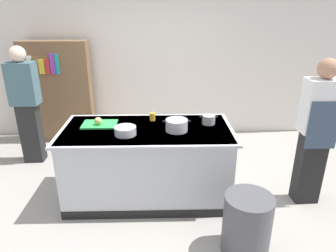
{
  "coord_description": "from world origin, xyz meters",
  "views": [
    {
      "loc": [
        0.16,
        -3.23,
        2.22
      ],
      "look_at": [
        0.25,
        0.2,
        0.85
      ],
      "focal_mm": 32.39,
      "sensor_mm": 36.0,
      "label": 1
    }
  ],
  "objects_px": {
    "sauce_pan": "(209,120)",
    "mixing_bowl": "(125,131)",
    "stock_pot": "(177,125)",
    "trash_bin": "(247,225)",
    "person_chef": "(316,131)",
    "onion": "(98,121)",
    "juice_cup": "(152,117)",
    "person_guest": "(26,103)",
    "bookshelf": "(59,92)"
  },
  "relations": [
    {
      "from": "sauce_pan",
      "to": "mixing_bowl",
      "type": "bearing_deg",
      "value": -162.55
    },
    {
      "from": "stock_pot",
      "to": "trash_bin",
      "type": "distance_m",
      "value": 1.27
    },
    {
      "from": "person_chef",
      "to": "onion",
      "type": "bearing_deg",
      "value": 79.5
    },
    {
      "from": "mixing_bowl",
      "to": "juice_cup",
      "type": "bearing_deg",
      "value": 56.53
    },
    {
      "from": "stock_pot",
      "to": "trash_bin",
      "type": "relative_size",
      "value": 0.52
    },
    {
      "from": "mixing_bowl",
      "to": "trash_bin",
      "type": "xyz_separation_m",
      "value": [
        1.19,
        -0.79,
        -0.64
      ]
    },
    {
      "from": "juice_cup",
      "to": "stock_pot",
      "type": "bearing_deg",
      "value": -50.15
    },
    {
      "from": "onion",
      "to": "trash_bin",
      "type": "xyz_separation_m",
      "value": [
        1.53,
        -1.05,
        -0.66
      ]
    },
    {
      "from": "onion",
      "to": "person_guest",
      "type": "relative_size",
      "value": 0.05
    },
    {
      "from": "onion",
      "to": "sauce_pan",
      "type": "xyz_separation_m",
      "value": [
        1.3,
        0.04,
        -0.01
      ]
    },
    {
      "from": "onion",
      "to": "person_chef",
      "type": "height_order",
      "value": "person_chef"
    },
    {
      "from": "trash_bin",
      "to": "person_chef",
      "type": "height_order",
      "value": "person_chef"
    },
    {
      "from": "stock_pot",
      "to": "bookshelf",
      "type": "relative_size",
      "value": 0.19
    },
    {
      "from": "sauce_pan",
      "to": "person_guest",
      "type": "bearing_deg",
      "value": 161.34
    },
    {
      "from": "person_guest",
      "to": "bookshelf",
      "type": "bearing_deg",
      "value": 152.89
    },
    {
      "from": "mixing_bowl",
      "to": "person_chef",
      "type": "height_order",
      "value": "person_chef"
    },
    {
      "from": "juice_cup",
      "to": "sauce_pan",
      "type": "bearing_deg",
      "value": -11.19
    },
    {
      "from": "mixing_bowl",
      "to": "juice_cup",
      "type": "distance_m",
      "value": 0.52
    },
    {
      "from": "onion",
      "to": "mixing_bowl",
      "type": "xyz_separation_m",
      "value": [
        0.34,
        -0.26,
        -0.02
      ]
    },
    {
      "from": "stock_pot",
      "to": "sauce_pan",
      "type": "height_order",
      "value": "stock_pot"
    },
    {
      "from": "onion",
      "to": "bookshelf",
      "type": "height_order",
      "value": "bookshelf"
    },
    {
      "from": "trash_bin",
      "to": "mixing_bowl",
      "type": "bearing_deg",
      "value": 146.47
    },
    {
      "from": "stock_pot",
      "to": "trash_bin",
      "type": "bearing_deg",
      "value": -55.03
    },
    {
      "from": "sauce_pan",
      "to": "person_guest",
      "type": "xyz_separation_m",
      "value": [
        -2.5,
        0.84,
        -0.04
      ]
    },
    {
      "from": "person_chef",
      "to": "person_guest",
      "type": "relative_size",
      "value": 1.0
    },
    {
      "from": "onion",
      "to": "bookshelf",
      "type": "bearing_deg",
      "value": 120.22
    },
    {
      "from": "stock_pot",
      "to": "onion",
      "type": "bearing_deg",
      "value": 170.04
    },
    {
      "from": "sauce_pan",
      "to": "trash_bin",
      "type": "bearing_deg",
      "value": -78.22
    },
    {
      "from": "trash_bin",
      "to": "person_chef",
      "type": "relative_size",
      "value": 0.35
    },
    {
      "from": "sauce_pan",
      "to": "mixing_bowl",
      "type": "xyz_separation_m",
      "value": [
        -0.96,
        -0.3,
        -0.01
      ]
    },
    {
      "from": "onion",
      "to": "bookshelf",
      "type": "relative_size",
      "value": 0.05
    },
    {
      "from": "mixing_bowl",
      "to": "bookshelf",
      "type": "xyz_separation_m",
      "value": [
        -1.34,
        1.97,
        -0.09
      ]
    },
    {
      "from": "person_guest",
      "to": "bookshelf",
      "type": "height_order",
      "value": "person_guest"
    },
    {
      "from": "juice_cup",
      "to": "trash_bin",
      "type": "distance_m",
      "value": 1.65
    },
    {
      "from": "stock_pot",
      "to": "bookshelf",
      "type": "distance_m",
      "value": 2.67
    },
    {
      "from": "onion",
      "to": "trash_bin",
      "type": "relative_size",
      "value": 0.15
    },
    {
      "from": "sauce_pan",
      "to": "juice_cup",
      "type": "height_order",
      "value": "sauce_pan"
    },
    {
      "from": "onion",
      "to": "juice_cup",
      "type": "height_order",
      "value": "onion"
    },
    {
      "from": "bookshelf",
      "to": "person_chef",
      "type": "bearing_deg",
      "value": -29.21
    },
    {
      "from": "onion",
      "to": "mixing_bowl",
      "type": "bearing_deg",
      "value": -37.14
    },
    {
      "from": "mixing_bowl",
      "to": "person_guest",
      "type": "bearing_deg",
      "value": 143.36
    },
    {
      "from": "stock_pot",
      "to": "mixing_bowl",
      "type": "height_order",
      "value": "stock_pot"
    },
    {
      "from": "sauce_pan",
      "to": "bookshelf",
      "type": "xyz_separation_m",
      "value": [
        -2.3,
        1.66,
        -0.1
      ]
    },
    {
      "from": "sauce_pan",
      "to": "trash_bin",
      "type": "height_order",
      "value": "sauce_pan"
    },
    {
      "from": "mixing_bowl",
      "to": "stock_pot",
      "type": "bearing_deg",
      "value": 9.96
    },
    {
      "from": "stock_pot",
      "to": "juice_cup",
      "type": "xyz_separation_m",
      "value": [
        -0.28,
        0.33,
        -0.02
      ]
    },
    {
      "from": "sauce_pan",
      "to": "mixing_bowl",
      "type": "relative_size",
      "value": 0.92
    },
    {
      "from": "person_guest",
      "to": "juice_cup",
      "type": "bearing_deg",
      "value": 55.61
    },
    {
      "from": "stock_pot",
      "to": "juice_cup",
      "type": "distance_m",
      "value": 0.44
    },
    {
      "from": "onion",
      "to": "stock_pot",
      "type": "distance_m",
      "value": 0.92
    }
  ]
}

